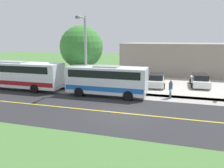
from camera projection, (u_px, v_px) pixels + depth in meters
The scene contains 13 objects.
ground_plane at pixel (120, 113), 16.14m from camera, with size 120.00×120.00×0.00m, color #477238.
road_surface at pixel (120, 113), 16.14m from camera, with size 8.00×100.00×0.01m, color #28282B.
sidewalk at pixel (133, 96), 21.02m from camera, with size 2.40×100.00×0.01m, color #9E9991.
parking_lot_surface at pixel (168, 83), 26.95m from camera, with size 14.00×36.00×0.01m, color #B2ADA3.
road_centre_line at pixel (120, 113), 16.14m from camera, with size 0.16×100.00×0.00m, color gold.
shuttle_bus_front at pixel (107, 79), 20.74m from camera, with size 2.67×7.80×2.92m.
transit_bus_rear at pixel (12, 74), 23.74m from camera, with size 2.70×11.79×3.02m.
pedestrian_with_bags at pixel (171, 89), 19.87m from camera, with size 0.72×0.34×1.70m.
street_light_pole at pixel (85, 52), 21.17m from camera, with size 1.97×0.24×7.55m.
parked_car_near at pixel (156, 80), 25.10m from camera, with size 4.52×2.27×1.45m.
parked_car_far at pixel (200, 81), 24.88m from camera, with size 4.42×2.07×1.45m.
tree_curbside at pixel (81, 47), 23.90m from camera, with size 4.76×4.76×6.87m.
commercial_building at pixel (183, 58), 34.40m from camera, with size 10.00×18.25×4.69m, color gray.
Camera 1 is at (14.89, 3.72, 5.50)m, focal length 34.57 mm.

